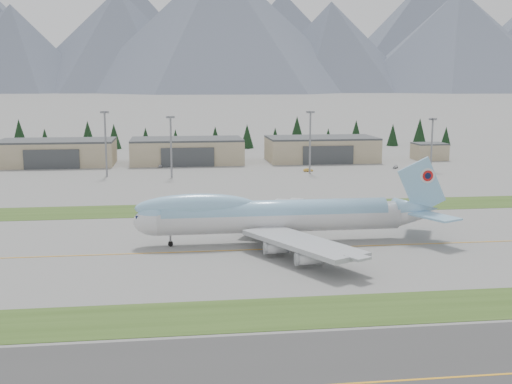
{
  "coord_description": "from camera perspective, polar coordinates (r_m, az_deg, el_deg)",
  "views": [
    {
      "loc": [
        -21.25,
        -130.24,
        34.95
      ],
      "look_at": [
        -0.88,
        25.28,
        8.0
      ],
      "focal_mm": 45.0,
      "sensor_mm": 36.0,
      "label": 1
    }
  ],
  "objects": [
    {
      "name": "control_shed",
      "position": [
        303.16,
        15.16,
        3.51
      ],
      "size": [
        14.0,
        12.0,
        7.6
      ],
      "color": "tan",
      "rests_on": "ground"
    },
    {
      "name": "conifer_belt",
      "position": [
        344.14,
        -4.53,
        5.04
      ],
      "size": [
        270.74,
        14.69,
        16.64
      ],
      "color": "black",
      "rests_on": "ground"
    },
    {
      "name": "asphalt_taxiway",
      "position": [
        79.56,
        9.21,
        -16.44
      ],
      "size": [
        400.0,
        32.0,
        0.04
      ],
      "primitive_type": "cube",
      "color": "#313131",
      "rests_on": "ground"
    },
    {
      "name": "floodlight_masts",
      "position": [
        242.35,
        -8.33,
        5.21
      ],
      "size": [
        182.48,
        9.5,
        24.82
      ],
      "color": "gray",
      "rests_on": "ground"
    },
    {
      "name": "service_vehicle_a",
      "position": [
        269.15,
        -8.5,
        2.18
      ],
      "size": [
        1.84,
        3.56,
        1.16
      ],
      "primitive_type": "imported",
      "rotation": [
        0.0,
        0.0,
        -0.14
      ],
      "color": "silver",
      "rests_on": "ground"
    },
    {
      "name": "service_vehicle_b",
      "position": [
        254.62,
        4.65,
        1.83
      ],
      "size": [
        3.96,
        1.81,
        1.26
      ],
      "primitive_type": "imported",
      "rotation": [
        0.0,
        0.0,
        1.69
      ],
      "color": "gold",
      "rests_on": "ground"
    },
    {
      "name": "grass_strip_far",
      "position": [
        179.95,
        -0.54,
        -1.45
      ],
      "size": [
        400.0,
        18.0,
        0.08
      ],
      "primitive_type": "cube",
      "color": "#344F1C",
      "rests_on": "ground"
    },
    {
      "name": "hangar_center",
      "position": [
        281.76,
        -6.16,
        3.67
      ],
      "size": [
        48.0,
        26.6,
        10.8
      ],
      "color": "tan",
      "rests_on": "ground"
    },
    {
      "name": "boeing_747_freighter",
      "position": [
        140.55,
        1.81,
        -2.09
      ],
      "size": [
        69.8,
        60.91,
        18.57
      ],
      "rotation": [
        0.0,
        0.0,
        0.0
      ],
      "color": "silver",
      "rests_on": "ground"
    },
    {
      "name": "service_vehicle_c",
      "position": [
        269.49,
        12.27,
        2.07
      ],
      "size": [
        3.37,
        4.42,
        1.19
      ],
      "primitive_type": "imported",
      "rotation": [
        0.0,
        0.0,
        -0.48
      ],
      "color": "#A0A0A5",
      "rests_on": "ground"
    },
    {
      "name": "hangar_right",
      "position": [
        289.38,
        5.82,
        3.84
      ],
      "size": [
        48.0,
        26.6,
        10.8
      ],
      "color": "tan",
      "rests_on": "ground"
    },
    {
      "name": "mountain_ridge_front",
      "position": [
        2311.08,
        -9.02,
        14.16
      ],
      "size": [
        4263.58,
        1111.53,
        488.05
      ],
      "color": "#495261",
      "rests_on": "ground"
    },
    {
      "name": "taxiway_line_near",
      "position": [
        79.56,
        9.21,
        -16.44
      ],
      "size": [
        400.0,
        0.4,
        0.02
      ],
      "primitive_type": "cube",
      "color": "orange",
      "rests_on": "ground"
    },
    {
      "name": "hangar_left",
      "position": [
        285.88,
        -17.27,
        3.38
      ],
      "size": [
        48.0,
        26.6,
        10.8
      ],
      "color": "tan",
      "rests_on": "ground"
    },
    {
      "name": "taxiway_line_main",
      "position": [
        136.51,
        1.75,
        -5.09
      ],
      "size": [
        400.0,
        0.4,
        0.02
      ],
      "primitive_type": "cube",
      "color": "orange",
      "rests_on": "ground"
    },
    {
      "name": "mountain_ridge_rear",
      "position": [
        3043.44,
        -4.27,
        13.91
      ],
      "size": [
        4422.12,
        1075.29,
        537.65
      ],
      "color": "#495261",
      "rests_on": "ground"
    },
    {
      "name": "grass_strip_near",
      "position": [
        100.91,
        5.26,
        -10.56
      ],
      "size": [
        400.0,
        14.0,
        0.08
      ],
      "primitive_type": "cube",
      "color": "#344F1C",
      "rests_on": "ground"
    },
    {
      "name": "ground",
      "position": [
        136.51,
        1.75,
        -5.09
      ],
      "size": [
        7000.0,
        7000.0,
        0.0
      ],
      "primitive_type": "plane",
      "color": "slate",
      "rests_on": "ground"
    }
  ]
}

